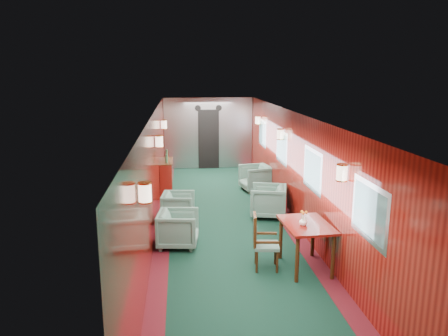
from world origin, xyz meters
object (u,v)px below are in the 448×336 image
Objects in this scene: armchair_left_near at (178,229)px; armchair_right_near at (268,201)px; credenza at (167,177)px; armchair_left_far at (178,207)px; side_chair at (261,239)px; dining_table at (306,231)px; armchair_right_far at (256,178)px.

armchair_left_near is 2.55m from armchair_right_near.
credenza is 1.73× the size of armchair_left_far.
armchair_left_near is at bearing 148.06° from side_chair.
armchair_left_far is 2.04m from armchair_right_near.
credenza is (-1.69, 4.70, -0.04)m from side_chair.
armchair_left_near is 0.94× the size of armchair_right_near.
dining_table is at bearing -62.94° from credenza.
armchair_right_near is at bearing 88.64° from dining_table.
side_chair is (-0.74, 0.07, -0.15)m from dining_table.
side_chair is at bearing -122.19° from armchair_left_near.
dining_table is 3.40m from armchair_left_far.
credenza is 2.16m from armchair_left_far.
side_chair is 1.36× the size of armchair_left_far.
armchair_right_far reaches higher than armchair_left_near.
dining_table is at bearing -134.62° from armchair_left_far.
credenza is at bearing 11.67° from armchair_left_near.
armchair_left_near is 1.08× the size of armchair_left_far.
side_chair reaches higher than armchair_left_far.
dining_table is 1.40× the size of armchair_right_far.
armchair_left_near reaches higher than armchair_left_far.
armchair_left_far is at bearing 125.67° from dining_table.
armchair_left_near is 0.96× the size of armchair_right_far.
dining_table is 4.94m from armchair_right_far.
armchair_right_far is (0.10, 2.22, -0.00)m from armchair_right_near.
side_chair is 0.79× the size of credenza.
armchair_right_near is (2.35, -2.06, -0.12)m from credenza.
armchair_left_near is at bearing -85.05° from credenza.
credenza is 3.12m from armchair_right_near.
armchair_right_far is at bearing -22.91° from armchair_left_near.
armchair_right_near is (2.04, 0.07, 0.04)m from armchair_left_far.
armchair_right_far is (2.13, 2.30, 0.04)m from armchair_left_far.
credenza is at bearing 116.77° from side_chair.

